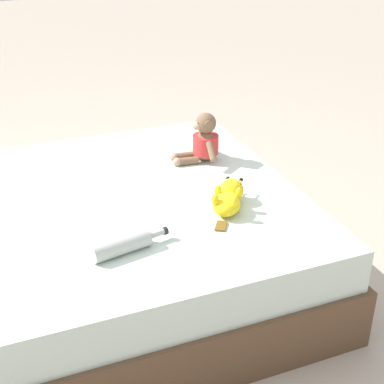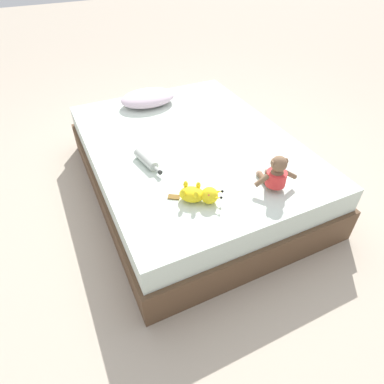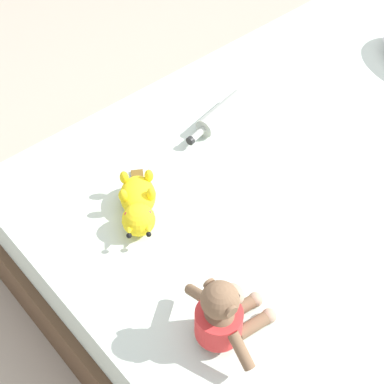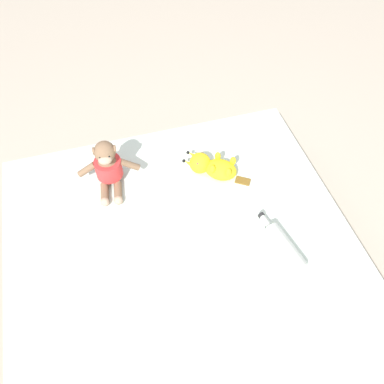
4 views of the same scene
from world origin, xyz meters
TOP-DOWN VIEW (x-y plane):
  - ground_plane at (0.00, 0.00)m, footprint 16.00×16.00m
  - bed at (0.00, 0.00)m, footprint 1.49×1.98m
  - plush_monkey at (0.23, -0.70)m, footprint 0.29×0.24m
  - plush_yellow_creature at (-0.24, -0.62)m, footprint 0.30×0.24m
  - glass_bottle at (-0.39, -0.13)m, footprint 0.11×0.30m

SIDE VIEW (x-z plane):
  - ground_plane at x=0.00m, z-range 0.00..0.00m
  - bed at x=0.00m, z-range 0.00..0.43m
  - glass_bottle at x=-0.39m, z-range 0.43..0.50m
  - plush_yellow_creature at x=-0.24m, z-range 0.43..0.53m
  - plush_monkey at x=0.23m, z-range 0.41..0.65m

